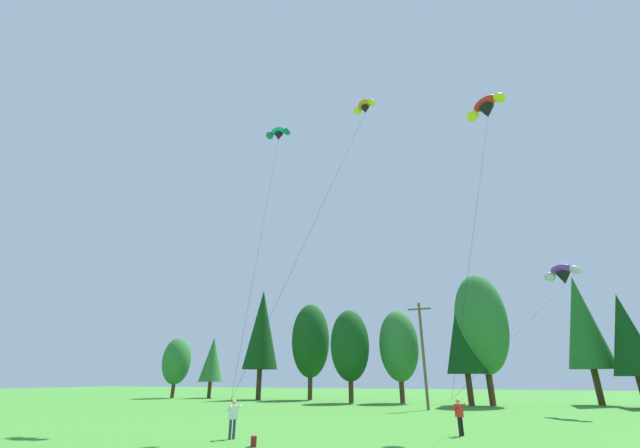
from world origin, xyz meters
TOP-DOWN VIEW (x-y plane):
  - treeline_tree_a at (-35.33, 53.15)m, footprint 4.06×4.06m
  - treeline_tree_b at (-30.48, 55.14)m, footprint 3.46×3.46m
  - treeline_tree_c at (-21.47, 53.46)m, footprint 4.82×4.82m
  - treeline_tree_d at (-14.87, 55.55)m, footprint 5.18×5.18m
  - treeline_tree_e at (-7.75, 50.66)m, footprint 4.65×4.65m
  - treeline_tree_f at (-2.16, 52.47)m, footprint 4.63×4.63m
  - treeline_tree_g at (5.29, 50.64)m, footprint 4.22×4.22m
  - treeline_tree_h at (7.37, 51.14)m, footprint 5.54×5.54m
  - treeline_tree_i at (18.11, 56.00)m, footprint 4.64×4.64m
  - treeline_tree_j at (20.99, 52.69)m, footprint 4.01×4.01m
  - utility_pole at (1.77, 42.76)m, footprint 2.20×0.26m
  - kite_flyer_near at (-4.73, 20.96)m, footprint 0.74×0.76m
  - kite_flyer_mid at (5.23, 25.90)m, footprint 0.74×0.76m
  - parafoil_kite_high_orange at (0.31, 29.86)m, footprint 6.49×9.58m
  - parafoil_kite_mid_purple at (14.62, 43.13)m, footprint 11.21×18.74m
  - parafoil_kite_far_teal at (-7.79, 29.96)m, footprint 4.07×9.28m
  - parafoil_kite_low_red_yellow at (9.78, 32.58)m, footprint 6.54×8.03m
  - backpack at (-2.71, 19.45)m, footprint 0.37×0.40m

SIDE VIEW (x-z plane):
  - backpack at x=-2.71m, z-range 0.00..0.40m
  - kite_flyer_near at x=-4.73m, z-range 0.15..1.84m
  - kite_flyer_mid at x=5.23m, z-range 0.15..1.84m
  - utility_pole at x=1.77m, z-range 0.26..9.81m
  - treeline_tree_a at x=-35.33m, z-range 0.88..9.25m
  - treeline_tree_b at x=-30.48m, z-range 1.07..9.52m
  - treeline_tree_f at x=-2.16m, z-range 1.10..11.56m
  - treeline_tree_e at x=-7.75m, z-range 1.11..11.65m
  - treeline_tree_j at x=20.99m, z-range 1.38..12.32m
  - treeline_tree_g at x=5.29m, z-range 1.51..13.42m
  - treeline_tree_d at x=-14.87m, z-range 1.32..13.82m
  - treeline_tree_h at x=7.37m, z-range 1.46..15.30m
  - treeline_tree_i at x=18.11m, z-range 1.75..15.57m
  - treeline_tree_c at x=-21.47m, z-range 1.85..16.48m
  - parafoil_kite_mid_purple at x=14.62m, z-range 6.02..16.78m
  - parafoil_kite_low_red_yellow at x=9.78m, z-range 11.97..34.51m
  - parafoil_kite_far_teal at x=-7.79m, z-range 12.13..34.46m
  - parafoil_kite_high_orange at x=0.31m, z-range 12.48..35.40m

